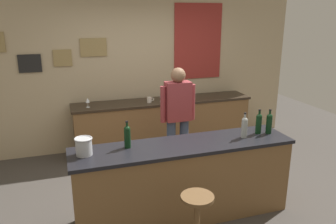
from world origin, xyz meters
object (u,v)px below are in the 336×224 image
object	(u,v)px
bar_stool	(197,216)
ice_bucket	(84,146)
wine_bottle_c	(259,123)
coffee_mug	(149,100)
wine_bottle_a	(127,136)
wine_bottle_b	(244,127)
wine_bottle_d	(269,123)
wine_glass_a	(88,101)
wine_glass_b	(162,95)
bartender	(178,115)

from	to	relation	value
bar_stool	ice_bucket	size ratio (longest dim) A/B	3.62
wine_bottle_c	coffee_mug	xyz separation A→B (m)	(-0.86, 1.93, -0.11)
wine_bottle_a	wine_bottle_b	world-z (taller)	same
wine_bottle_a	wine_bottle_c	distance (m)	1.62
wine_bottle_c	bar_stool	bearing A→B (deg)	-146.17
coffee_mug	wine_bottle_a	bearing A→B (deg)	-111.90
wine_bottle_a	bar_stool	bearing A→B (deg)	-58.38
wine_bottle_c	wine_bottle_d	bearing A→B (deg)	-16.66
ice_bucket	wine_glass_a	bearing A→B (deg)	83.85
wine_bottle_a	wine_glass_a	size ratio (longest dim) A/B	1.97
wine_bottle_b	wine_glass_b	distance (m)	2.04
bartender	wine_bottle_b	bearing A→B (deg)	-66.77
wine_bottle_c	ice_bucket	bearing A→B (deg)	-179.93
ice_bucket	wine_glass_b	size ratio (longest dim) A/B	1.21
wine_bottle_b	wine_glass_a	bearing A→B (deg)	129.08
wine_bottle_b	ice_bucket	size ratio (longest dim) A/B	1.63
bar_stool	coffee_mug	size ratio (longest dim) A/B	5.44
ice_bucket	coffee_mug	world-z (taller)	ice_bucket
wine_bottle_b	wine_bottle_a	bearing A→B (deg)	174.84
wine_bottle_d	ice_bucket	bearing A→B (deg)	179.12
bar_stool	wine_glass_b	size ratio (longest dim) A/B	4.39
wine_bottle_d	wine_glass_a	size ratio (longest dim) A/B	1.97
bar_stool	wine_bottle_b	world-z (taller)	wine_bottle_b
wine_glass_a	wine_bottle_b	bearing A→B (deg)	-50.92
bartender	wine_bottle_c	xyz separation A→B (m)	(0.69, -0.99, 0.12)
bar_stool	wine_glass_a	size ratio (longest dim) A/B	4.39
ice_bucket	wine_bottle_c	bearing A→B (deg)	0.07
wine_bottle_d	ice_bucket	size ratio (longest dim) A/B	1.63
ice_bucket	wine_bottle_b	bearing A→B (deg)	-2.10
wine_bottle_d	wine_bottle_a	bearing A→B (deg)	177.02
wine_bottle_a	wine_bottle_d	xyz separation A→B (m)	(1.74, -0.09, 0.00)
bar_stool	wine_glass_a	bearing A→B (deg)	105.66
bartender	ice_bucket	xyz separation A→B (m)	(-1.39, -0.99, 0.08)
wine_glass_a	bartender	bearing A→B (deg)	-39.01
wine_bottle_b	wine_glass_a	world-z (taller)	wine_bottle_b
wine_bottle_c	wine_glass_b	world-z (taller)	wine_bottle_c
bartender	wine_bottle_b	distance (m)	1.15
wine_bottle_b	wine_glass_b	xyz separation A→B (m)	(-0.41, 2.00, -0.05)
wine_bottle_b	wine_bottle_c	xyz separation A→B (m)	(0.24, 0.07, 0.00)
wine_glass_b	wine_bottle_b	bearing A→B (deg)	-78.48
wine_bottle_a	wine_bottle_c	xyz separation A→B (m)	(1.61, -0.05, 0.00)
bar_stool	wine_bottle_a	distance (m)	1.12
bar_stool	wine_bottle_a	xyz separation A→B (m)	(-0.49, 0.80, 0.60)
bartender	wine_glass_b	bearing A→B (deg)	87.20
wine_bottle_d	bar_stool	bearing A→B (deg)	-150.12
coffee_mug	wine_glass_b	bearing A→B (deg)	0.23
wine_bottle_c	coffee_mug	world-z (taller)	wine_bottle_c
bar_stool	wine_glass_b	bearing A→B (deg)	80.01
wine_glass_b	wine_bottle_a	bearing A→B (deg)	-117.29
wine_glass_b	bartender	bearing A→B (deg)	-92.80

